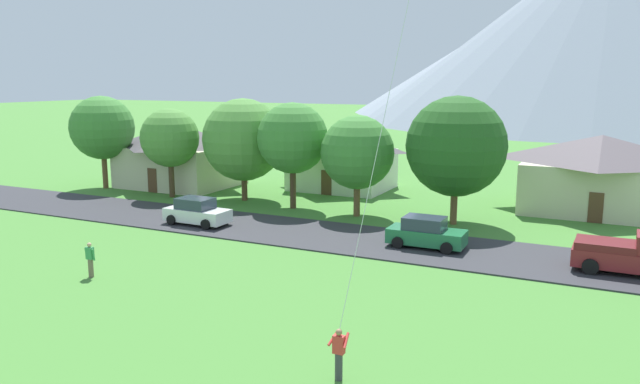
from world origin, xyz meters
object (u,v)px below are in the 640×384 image
object	(u,v)px
tree_right_of_center	(102,128)
tree_far_right	(170,138)
house_right_center	(181,154)
house_left_center	(600,172)
house_leftmost	(342,158)
pickup_truck_maroon_west_side	(635,254)
tree_center	(243,140)
tree_near_right	(456,146)
parked_car_green_mid_west	(426,233)
tree_left_of_center	(357,153)
parked_car_white_west_end	(197,212)
watcher_person	(90,259)
tree_near_left	(293,138)

from	to	relation	value
tree_right_of_center	tree_far_right	world-z (taller)	tree_right_of_center
house_right_center	house_left_center	bearing A→B (deg)	6.80
house_leftmost	tree_far_right	size ratio (longest dim) A/B	1.20
house_left_center	pickup_truck_maroon_west_side	distance (m)	14.96
tree_center	tree_near_right	xyz separation A→B (m)	(16.35, -0.81, 0.36)
house_left_center	parked_car_green_mid_west	bearing A→B (deg)	-119.50
tree_left_of_center	parked_car_white_west_end	xyz separation A→B (m)	(-8.13, -6.93, -3.48)
watcher_person	house_left_center	bearing A→B (deg)	51.33
tree_near_left	pickup_truck_maroon_west_side	bearing A→B (deg)	-16.65
parked_car_green_mid_west	pickup_truck_maroon_west_side	world-z (taller)	pickup_truck_maroon_west_side
watcher_person	tree_far_right	bearing A→B (deg)	118.37
tree_near_left	tree_near_right	xyz separation A→B (m)	(11.60, 0.17, -0.04)
tree_far_right	parked_car_white_west_end	xyz separation A→B (m)	(7.62, -6.91, -3.79)
tree_near_left	watcher_person	distance (m)	18.50
house_left_center	house_leftmost	bearing A→B (deg)	178.08
tree_near_left	parked_car_green_mid_west	world-z (taller)	tree_near_left
tree_right_of_center	tree_near_right	distance (m)	29.93
house_leftmost	watcher_person	xyz separation A→B (m)	(-1.11, -26.81, -1.76)
tree_left_of_center	watcher_person	bearing A→B (deg)	-109.53
parked_car_white_west_end	tree_near_right	bearing A→B (deg)	27.09
house_left_center	tree_near_right	bearing A→B (deg)	-135.70
tree_near_right	parked_car_white_west_end	bearing A→B (deg)	-152.91
house_right_center	tree_center	bearing A→B (deg)	-20.66
tree_near_left	tree_right_of_center	world-z (taller)	tree_right_of_center
house_leftmost	tree_near_left	size ratio (longest dim) A/B	1.10
tree_near_left	tree_center	world-z (taller)	tree_center
tree_center	tree_far_right	distance (m)	6.03
tree_right_of_center	tree_near_right	world-z (taller)	tree_near_right
house_left_center	pickup_truck_maroon_west_side	xyz separation A→B (m)	(2.10, -14.71, -1.74)
tree_far_right	watcher_person	world-z (taller)	tree_far_right
house_leftmost	tree_center	world-z (taller)	tree_center
tree_near_left	parked_car_white_west_end	xyz separation A→B (m)	(-3.01, -7.30, -4.19)
tree_left_of_center	tree_center	bearing A→B (deg)	172.18
house_leftmost	tree_near_left	distance (m)	9.15
tree_left_of_center	tree_right_of_center	bearing A→B (deg)	178.30
tree_left_of_center	tree_right_of_center	size ratio (longest dim) A/B	0.88
parked_car_green_mid_west	watcher_person	distance (m)	17.36
tree_left_of_center	house_left_center	bearing A→B (deg)	30.19
tree_near_right	tree_center	bearing A→B (deg)	177.17
house_leftmost	tree_near_right	size ratio (longest dim) A/B	1.02
house_left_center	pickup_truck_maroon_west_side	size ratio (longest dim) A/B	2.06
house_leftmost	pickup_truck_maroon_west_side	xyz separation A→B (m)	(21.91, -15.37, -1.58)
parked_car_green_mid_west	watcher_person	size ratio (longest dim) A/B	2.52
tree_near_left	tree_center	xyz separation A→B (m)	(-4.75, 0.98, -0.40)
tree_center	tree_near_right	size ratio (longest dim) A/B	0.95
house_left_center	tree_near_right	world-z (taller)	tree_near_right
tree_left_of_center	watcher_person	size ratio (longest dim) A/B	4.08
house_leftmost	house_right_center	distance (m)	14.09
tree_near_left	tree_right_of_center	distance (m)	18.33
tree_center	parked_car_green_mid_west	xyz separation A→B (m)	(16.40, -7.21, -3.79)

